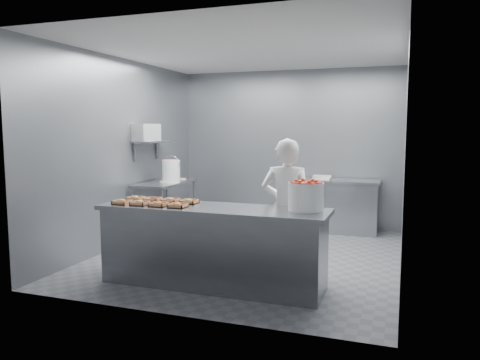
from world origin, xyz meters
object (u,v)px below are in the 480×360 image
object	(u,v)px
tray_7	(189,201)
appliance	(146,133)
back_counter	(334,205)
tray_5	(153,199)
service_counter	(212,246)
tray_1	(140,203)
worker	(286,208)
strawberry_tub	(306,195)
tray_4	(136,198)
glaze_bucket	(171,171)
tray_2	(159,204)
prep_table	(165,201)
tray_0	(122,202)
tray_3	(178,205)
tray_6	(171,200)

from	to	relation	value
tray_7	appliance	bearing A→B (deg)	133.81
back_counter	tray_5	size ratio (longest dim) A/B	8.01
service_counter	tray_1	world-z (taller)	tray_1
tray_5	worker	size ratio (longest dim) A/B	0.11
worker	tray_5	bearing A→B (deg)	12.38
strawberry_tub	appliance	size ratio (longest dim) A/B	1.04
worker	tray_1	bearing A→B (deg)	21.81
tray_4	strawberry_tub	size ratio (longest dim) A/B	0.50
glaze_bucket	strawberry_tub	bearing A→B (deg)	-35.14
tray_5	tray_1	bearing A→B (deg)	-90.59
service_counter	tray_2	distance (m)	0.77
back_counter	tray_2	xyz separation A→B (m)	(-1.49, -3.40, 0.47)
prep_table	tray_2	world-z (taller)	tray_2
appliance	tray_7	bearing A→B (deg)	-28.23
appliance	service_counter	bearing A→B (deg)	-24.75
tray_5	worker	bearing A→B (deg)	16.57
tray_0	tray_4	world-z (taller)	same
tray_5	tray_4	bearing A→B (deg)	-180.00
back_counter	tray_4	distance (m)	3.71
tray_0	strawberry_tub	bearing A→B (deg)	7.57
tray_4	strawberry_tub	distance (m)	2.10
glaze_bucket	appliance	size ratio (longest dim) A/B	1.22
tray_0	tray_2	size ratio (longest dim) A/B	1.00
prep_table	tray_2	size ratio (longest dim) A/B	6.40
tray_3	glaze_bucket	world-z (taller)	glaze_bucket
tray_2	tray_7	size ratio (longest dim) A/B	1.00
tray_5	worker	world-z (taller)	worker
appliance	worker	bearing A→B (deg)	-5.23
strawberry_tub	tray_6	bearing A→B (deg)	179.52
prep_table	appliance	xyz separation A→B (m)	(-0.17, -0.27, 1.11)
tray_1	worker	size ratio (longest dim) A/B	0.11
tray_1	tray_2	distance (m)	0.24
tray_0	tray_2	bearing A→B (deg)	0.00
service_counter	strawberry_tub	distance (m)	1.20
prep_table	tray_2	distance (m)	2.37
tray_6	service_counter	bearing A→B (deg)	-13.93
back_counter	tray_0	xyz separation A→B (m)	(-1.97, -3.40, 0.47)
tray_4	strawberry_tub	bearing A→B (deg)	-0.37
back_counter	strawberry_tub	bearing A→B (deg)	-87.71
strawberry_tub	tray_1	bearing A→B (deg)	-171.46
back_counter	appliance	world-z (taller)	appliance
back_counter	tray_1	distance (m)	3.84
tray_1	tray_3	size ratio (longest dim) A/B	1.00
tray_3	tray_5	xyz separation A→B (m)	(-0.48, 0.29, -0.00)
tray_5	tray_6	bearing A→B (deg)	-0.00
tray_5	tray_6	distance (m)	0.24
tray_0	tray_6	xyz separation A→B (m)	(0.48, 0.29, 0.00)
tray_4	tray_3	bearing A→B (deg)	-22.05
strawberry_tub	tray_2	bearing A→B (deg)	-170.21
glaze_bucket	appliance	distance (m)	0.72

